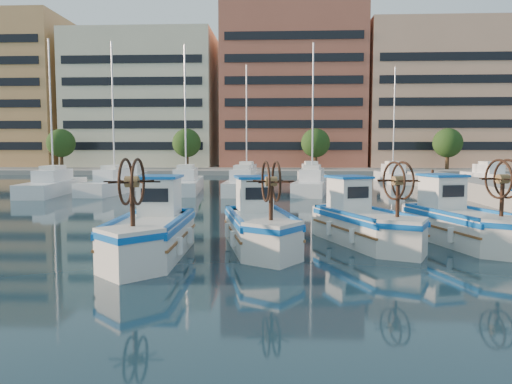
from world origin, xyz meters
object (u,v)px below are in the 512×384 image
fishing_boat_c (364,220)px  fishing_boat_d (460,220)px  fishing_boat_a (152,228)px  fishing_boat_b (260,223)px

fishing_boat_c → fishing_boat_d: (3.49, 0.21, 0.02)m
fishing_boat_c → fishing_boat_d: bearing=-17.6°
fishing_boat_a → fishing_boat_b: fishing_boat_a is taller
fishing_boat_a → fishing_boat_b: size_ratio=1.01×
fishing_boat_a → fishing_boat_d: 10.93m
fishing_boat_d → fishing_boat_b: bearing=173.0°
fishing_boat_b → fishing_boat_d: (7.22, 1.08, 0.01)m
fishing_boat_b → fishing_boat_d: 7.30m
fishing_boat_a → fishing_boat_d: bearing=12.9°
fishing_boat_a → fishing_boat_d: size_ratio=1.00×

